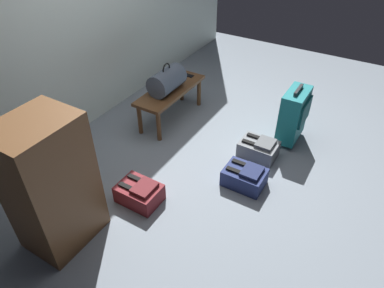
% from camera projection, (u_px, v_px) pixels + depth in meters
% --- Properties ---
extents(ground_plane, '(6.60, 6.60, 0.00)m').
position_uv_depth(ground_plane, '(213.00, 154.00, 3.66)').
color(ground_plane, slate).
extents(bench, '(1.00, 0.36, 0.40)m').
position_uv_depth(bench, '(171.00, 93.00, 4.02)').
color(bench, brown).
rests_on(bench, ground).
extents(duffel_bag_slate, '(0.44, 0.26, 0.34)m').
position_uv_depth(duffel_bag_slate, '(167.00, 81.00, 3.85)').
color(duffel_bag_slate, '#475160').
rests_on(duffel_bag_slate, bench).
extents(cell_phone, '(0.07, 0.14, 0.01)m').
position_uv_depth(cell_phone, '(188.00, 75.00, 4.24)').
color(cell_phone, black).
rests_on(cell_phone, bench).
extents(suitcase_upright_teal, '(0.42, 0.23, 0.65)m').
position_uv_depth(suitcase_upright_teal, '(294.00, 115.00, 3.66)').
color(suitcase_upright_teal, '#14666B').
rests_on(suitcase_upright_teal, ground).
extents(backpack_navy, '(0.28, 0.38, 0.21)m').
position_uv_depth(backpack_navy, '(245.00, 177.00, 3.25)').
color(backpack_navy, navy).
rests_on(backpack_navy, ground).
extents(backpack_grey, '(0.28, 0.38, 0.21)m').
position_uv_depth(backpack_grey, '(259.00, 149.00, 3.59)').
color(backpack_grey, slate).
rests_on(backpack_grey, ground).
extents(backpack_maroon, '(0.28, 0.38, 0.21)m').
position_uv_depth(backpack_maroon, '(140.00, 193.00, 3.08)').
color(backpack_maroon, maroon).
rests_on(backpack_maroon, ground).
extents(side_cabinet, '(0.56, 0.44, 1.10)m').
position_uv_depth(side_cabinet, '(51.00, 185.00, 2.51)').
color(side_cabinet, brown).
rests_on(side_cabinet, ground).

